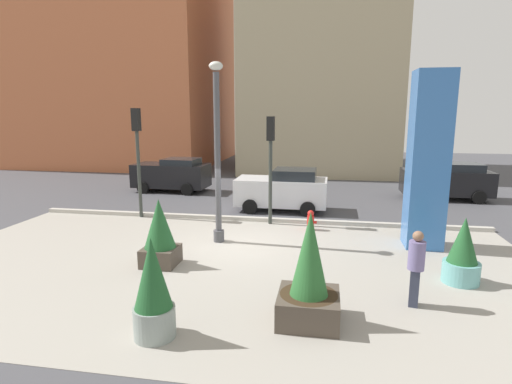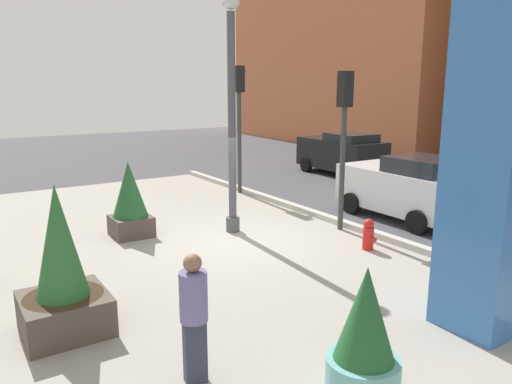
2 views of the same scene
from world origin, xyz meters
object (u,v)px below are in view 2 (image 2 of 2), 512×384
(potted_plant_by_pillar, at_px, (130,201))
(potted_plant_mid_plaza, at_px, (62,276))
(traffic_light_far_side, at_px, (344,124))
(car_curb_west, at_px, (408,188))
(potted_plant_curbside, at_px, (364,342))
(lamp_post, at_px, (232,123))
(fire_hydrant, at_px, (368,235))
(art_pillar_blue, at_px, (496,154))
(traffic_light_corner, at_px, (239,108))
(car_curb_east, at_px, (342,153))
(pedestrian_on_sidewalk, at_px, (194,312))

(potted_plant_by_pillar, distance_m, potted_plant_mid_plaza, 5.00)
(traffic_light_far_side, distance_m, car_curb_west, 3.02)
(potted_plant_curbside, bearing_deg, lamp_post, 162.05)
(traffic_light_far_side, bearing_deg, fire_hydrant, -20.50)
(art_pillar_blue, xyz_separation_m, traffic_light_corner, (-10.69, 1.99, 0.24))
(car_curb_west, bearing_deg, traffic_light_far_side, -96.13)
(lamp_post, xyz_separation_m, car_curb_east, (-4.82, 8.30, -1.91))
(traffic_light_far_side, relative_size, traffic_light_corner, 0.93)
(art_pillar_blue, bearing_deg, potted_plant_curbside, -83.46)
(traffic_light_corner, bearing_deg, lamp_post, -33.40)
(car_curb_east, bearing_deg, traffic_light_corner, -82.12)
(potted_plant_by_pillar, xyz_separation_m, fire_hydrant, (4.08, 4.31, -0.56))
(pedestrian_on_sidewalk, bearing_deg, car_curb_east, 130.55)
(potted_plant_curbside, relative_size, car_curb_east, 0.42)
(potted_plant_by_pillar, xyz_separation_m, car_curb_west, (2.73, 7.24, 0.00))
(potted_plant_curbside, height_order, traffic_light_far_side, traffic_light_far_side)
(lamp_post, relative_size, traffic_light_far_side, 1.41)
(lamp_post, xyz_separation_m, potted_plant_by_pillar, (-1.08, -2.38, -1.93))
(potted_plant_curbside, distance_m, car_curb_west, 8.90)
(art_pillar_blue, distance_m, car_curb_west, 6.78)
(art_pillar_blue, bearing_deg, traffic_light_corner, 169.44)
(potted_plant_mid_plaza, height_order, traffic_light_corner, traffic_light_corner)
(potted_plant_mid_plaza, xyz_separation_m, car_curb_west, (-1.58, 9.78, 0.01))
(art_pillar_blue, distance_m, car_curb_east, 13.90)
(car_curb_east, bearing_deg, art_pillar_blue, -33.61)
(potted_plant_mid_plaza, distance_m, traffic_light_far_side, 7.90)
(potted_plant_mid_plaza, height_order, pedestrian_on_sidewalk, potted_plant_mid_plaza)
(potted_plant_by_pillar, distance_m, pedestrian_on_sidewalk, 6.77)
(potted_plant_mid_plaza, bearing_deg, art_pillar_blue, 58.58)
(fire_hydrant, relative_size, car_curb_east, 0.18)
(lamp_post, bearing_deg, car_curb_west, 71.22)
(car_curb_east, distance_m, pedestrian_on_sidewalk, 15.94)
(potted_plant_by_pillar, xyz_separation_m, car_curb_east, (-3.74, 10.68, 0.01))
(fire_hydrant, bearing_deg, potted_plant_mid_plaza, -88.08)
(traffic_light_far_side, xyz_separation_m, car_curb_west, (0.25, 2.33, -1.90))
(traffic_light_far_side, height_order, traffic_light_corner, traffic_light_corner)
(potted_plant_curbside, xyz_separation_m, potted_plant_mid_plaza, (-3.76, -2.66, 0.15))
(traffic_light_corner, bearing_deg, art_pillar_blue, -10.56)
(fire_hydrant, bearing_deg, traffic_light_corner, 174.01)
(traffic_light_far_side, bearing_deg, potted_plant_curbside, -40.61)
(potted_plant_mid_plaza, bearing_deg, car_curb_west, 99.15)
(potted_plant_by_pillar, relative_size, traffic_light_corner, 0.43)
(lamp_post, distance_m, art_pillar_blue, 6.68)
(potted_plant_by_pillar, bearing_deg, traffic_light_far_side, 63.17)
(fire_hydrant, bearing_deg, traffic_light_far_side, 159.50)
(potted_plant_mid_plaza, height_order, fire_hydrant, potted_plant_mid_plaza)
(art_pillar_blue, relative_size, traffic_light_corner, 1.25)
(potted_plant_mid_plaza, relative_size, car_curb_west, 0.59)
(lamp_post, distance_m, potted_plant_by_pillar, 3.25)
(potted_plant_by_pillar, xyz_separation_m, potted_plant_curbside, (8.07, 0.12, -0.15))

